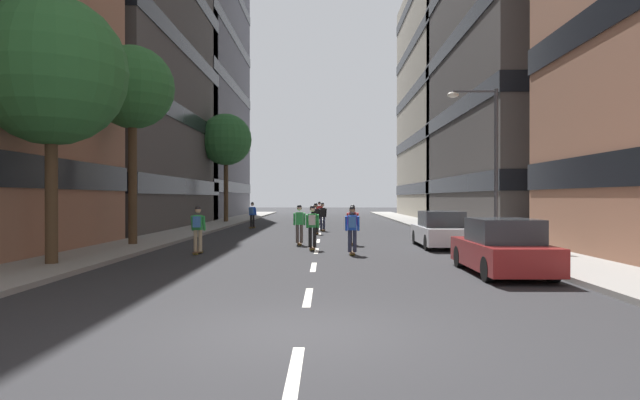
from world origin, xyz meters
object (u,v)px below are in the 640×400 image
at_px(parked_car_mid, 502,249).
at_px(street_tree_near, 226,140).
at_px(skater_2, 319,212).
at_px(skater_7, 252,213).
at_px(street_tree_mid, 51,71).
at_px(skater_8, 353,222).
at_px(skater_4, 198,227).
at_px(skater_0, 352,227).
at_px(street_tree_far, 133,89).
at_px(skater_5, 316,217).
at_px(parked_car_near, 441,231).
at_px(streetlamp_right, 487,149).
at_px(skater_3, 299,223).
at_px(skater_1, 312,224).
at_px(skater_6, 323,215).

height_order(parked_car_mid, street_tree_near, street_tree_near).
relative_size(skater_2, skater_7, 1.00).
xyz_separation_m(street_tree_mid, skater_8, (9.32, 8.04, -4.82)).
distance_m(street_tree_mid, skater_4, 7.16).
relative_size(street_tree_near, skater_0, 4.93).
bearing_deg(street_tree_near, street_tree_far, -90.00).
height_order(skater_7, skater_8, same).
relative_size(skater_5, skater_7, 1.00).
relative_size(skater_2, skater_4, 1.00).
distance_m(parked_car_near, street_tree_near, 25.95).
height_order(streetlamp_right, skater_3, streetlamp_right).
relative_size(parked_car_near, skater_5, 2.47).
bearing_deg(skater_1, skater_6, 88.46).
relative_size(skater_1, skater_6, 1.00).
distance_m(street_tree_mid, skater_8, 13.22).
xyz_separation_m(parked_car_near, skater_5, (-5.39, 8.35, 0.29)).
xyz_separation_m(street_tree_near, skater_5, (7.57, -13.30, -5.79)).
height_order(parked_car_mid, skater_4, skater_4).
xyz_separation_m(skater_2, skater_7, (-4.50, -5.74, 0.03)).
bearing_deg(skater_3, skater_0, -62.40).
bearing_deg(street_tree_near, skater_4, -82.07).
bearing_deg(skater_4, skater_0, -1.25).
distance_m(parked_car_mid, skater_1, 8.82).
bearing_deg(skater_2, skater_6, -88.05).
bearing_deg(skater_5, skater_2, 89.70).
distance_m(street_tree_far, skater_6, 14.80).
bearing_deg(skater_4, skater_7, 90.96).
xyz_separation_m(street_tree_mid, skater_0, (9.11, 3.92, -4.82)).
height_order(parked_car_near, skater_0, skater_0).
distance_m(skater_3, skater_4, 5.33).
height_order(street_tree_far, skater_2, street_tree_far).
bearing_deg(skater_0, skater_6, 94.78).
bearing_deg(skater_8, skater_1, -127.49).
relative_size(streetlamp_right, skater_7, 3.65).
xyz_separation_m(parked_car_mid, skater_1, (-5.35, 7.00, 0.32)).
bearing_deg(street_tree_mid, street_tree_far, 90.00).
relative_size(parked_car_near, skater_6, 2.47).
height_order(street_tree_mid, skater_8, street_tree_mid).
distance_m(parked_car_near, skater_3, 6.09).
bearing_deg(skater_2, skater_4, -100.44).
xyz_separation_m(parked_car_near, street_tree_near, (-12.95, 21.65, 6.07)).
bearing_deg(skater_6, skater_0, -85.22).
bearing_deg(skater_3, street_tree_mid, -131.07).
xyz_separation_m(street_tree_near, skater_7, (3.12, -7.34, -5.76)).
relative_size(streetlamp_right, skater_6, 3.65).
bearing_deg(skater_6, skater_8, -82.06).
height_order(skater_5, skater_7, same).
relative_size(skater_1, skater_4, 1.00).
xyz_separation_m(skater_1, skater_5, (-0.04, 9.44, -0.03)).
bearing_deg(skater_0, street_tree_far, 161.98).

